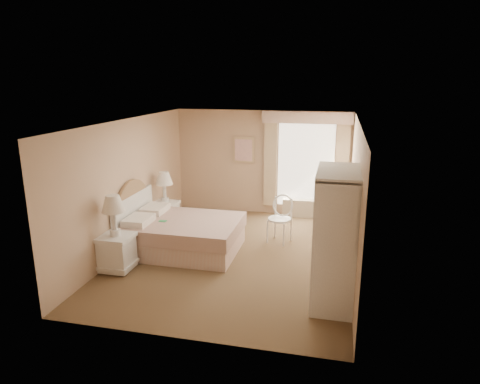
% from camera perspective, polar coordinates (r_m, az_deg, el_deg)
% --- Properties ---
extents(room, '(4.21, 5.51, 2.51)m').
position_cam_1_polar(room, '(7.74, -0.64, 0.12)').
color(room, brown).
rests_on(room, ground).
extents(window, '(2.05, 0.22, 2.51)m').
position_cam_1_polar(window, '(10.13, 8.74, 4.03)').
color(window, white).
rests_on(window, room).
extents(framed_art, '(0.52, 0.04, 0.62)m').
position_cam_1_polar(framed_art, '(10.36, 0.48, 5.63)').
color(framed_art, tan).
rests_on(framed_art, room).
extents(bed, '(2.12, 1.64, 1.45)m').
position_cam_1_polar(bed, '(8.34, -8.16, -5.43)').
color(bed, tan).
rests_on(bed, room).
extents(nightstand_near, '(0.55, 0.55, 1.33)m').
position_cam_1_polar(nightstand_near, '(7.67, -16.19, -6.54)').
color(nightstand_near, white).
rests_on(nightstand_near, room).
extents(nightstand_far, '(0.52, 0.52, 1.27)m').
position_cam_1_polar(nightstand_far, '(9.50, -9.93, -2.13)').
color(nightstand_far, white).
rests_on(nightstand_far, room).
extents(round_table, '(0.72, 0.72, 0.76)m').
position_cam_1_polar(round_table, '(9.80, 12.26, -1.52)').
color(round_table, silver).
rests_on(round_table, room).
extents(cafe_chair, '(0.58, 0.58, 0.96)m').
position_cam_1_polar(cafe_chair, '(8.68, 5.48, -3.05)').
color(cafe_chair, silver).
rests_on(cafe_chair, room).
extents(armoire, '(0.60, 1.20, 2.00)m').
position_cam_1_polar(armoire, '(6.45, 12.56, -7.32)').
color(armoire, white).
rests_on(armoire, room).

